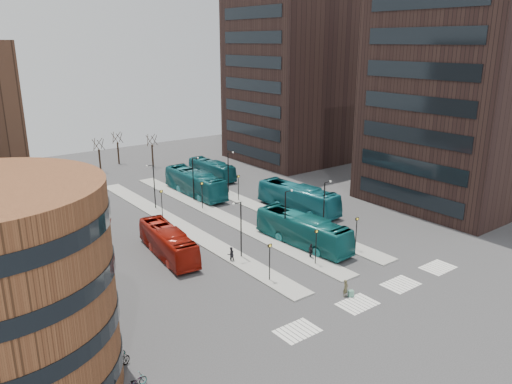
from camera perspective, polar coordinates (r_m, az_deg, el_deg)
ground at (r=43.90m, az=16.42°, el=-13.82°), size 160.00×160.00×0.00m
island_left at (r=62.23m, az=-8.61°, el=-3.86°), size 2.50×45.00×0.15m
island_mid at (r=65.10m, az=-3.99°, el=-2.76°), size 2.50×45.00×0.15m
island_right at (r=68.38m, az=0.21°, el=-1.74°), size 2.50×45.00×0.15m
suitcase at (r=46.23m, az=10.79°, el=-11.32°), size 0.57×0.52×0.58m
red_bus at (r=53.70m, az=-10.03°, el=-5.67°), size 3.82×11.37×3.11m
teal_bus_a at (r=55.82m, az=5.38°, el=-4.37°), size 3.77×12.70×3.49m
teal_bus_b at (r=74.11m, az=-6.97°, el=1.04°), size 3.08×13.15×3.66m
teal_bus_c at (r=67.02m, az=4.84°, el=-0.67°), size 4.24×12.94×3.54m
teal_bus_d at (r=83.11m, az=-5.08°, el=2.59°), size 2.78×10.72×2.97m
traveller at (r=45.93m, az=10.21°, el=-10.77°), size 0.65×0.50×1.60m
commuter_a at (r=51.92m, az=-2.89°, el=-7.13°), size 0.88×0.75×1.60m
commuter_b at (r=52.89m, az=6.29°, el=-6.75°), size 0.62×1.00×1.59m
commuter_c at (r=54.89m, az=5.72°, el=-5.82°), size 0.76×1.12×1.60m
bicycle_near at (r=35.90m, az=-13.64°, el=-20.36°), size 1.79×0.83×0.91m
bicycle_mid at (r=37.73m, az=-15.27°, el=-18.25°), size 1.92×1.22×1.12m
bicycle_far at (r=38.79m, az=-16.03°, el=-17.41°), size 1.82×0.75×0.93m
crosswalk_stripes at (r=47.19m, az=13.78°, el=-11.30°), size 22.35×2.40×0.01m
tower_near at (r=73.96m, az=22.47°, el=10.27°), size 20.12×20.00×30.00m
tower_far at (r=95.76m, az=4.43°, el=12.69°), size 20.12×20.00×30.00m
sign_poles at (r=58.69m, az=-0.59°, el=-2.53°), size 12.45×22.12×3.65m
lamp_posts at (r=62.76m, az=-2.56°, el=-0.12°), size 14.04×20.24×6.12m
bare_trees at (r=92.74m, az=-14.90°, el=4.37°), size 10.97×8.14×5.90m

